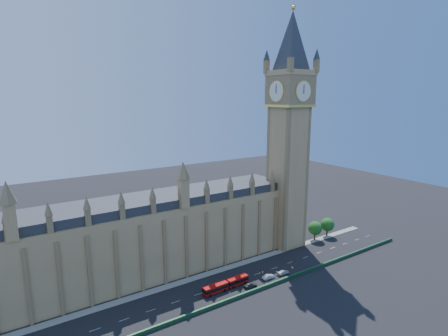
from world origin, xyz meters
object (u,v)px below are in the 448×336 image
car_grey (250,285)px  car_silver (268,277)px  red_bus (226,285)px  car_white (283,272)px

car_grey → car_silver: size_ratio=1.00×
red_bus → car_grey: 8.15m
car_white → red_bus: bearing=85.5°
car_grey → car_silver: car_grey is taller
red_bus → car_white: (22.39, -3.03, -0.78)m
car_silver → car_white: size_ratio=0.91×
red_bus → car_white: bearing=-9.0°
car_grey → car_white: car_grey is taller
car_grey → car_white: (15.04, 0.42, -0.05)m
red_bus → car_grey: red_bus is taller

